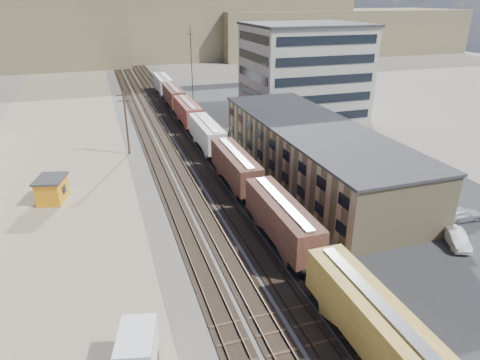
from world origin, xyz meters
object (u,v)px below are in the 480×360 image
object	(u,v)px
parked_car_silver	(461,215)
parked_car_blue	(301,112)
parked_car_white	(456,238)
freight_train	(220,148)
utility_pole_north	(126,122)
maintenance_shed	(52,189)

from	to	relation	value
parked_car_silver	parked_car_blue	xyz separation A→B (m)	(2.93, 46.96, 0.08)
parked_car_white	parked_car_silver	distance (m)	5.99
freight_train	parked_car_silver	size ratio (longest dim) A/B	24.26
freight_train	parked_car_white	world-z (taller)	freight_train
parked_car_white	utility_pole_north	bearing A→B (deg)	149.90
utility_pole_north	parked_car_blue	distance (m)	38.72
utility_pole_north	parked_car_silver	size ratio (longest dim) A/B	2.03
utility_pole_north	maintenance_shed	xyz separation A→B (m)	(-10.37, -14.55, -3.73)
maintenance_shed	parked_car_blue	bearing A→B (deg)	30.32
freight_train	parked_car_white	distance (m)	33.21
parked_car_silver	maintenance_shed	bearing A→B (deg)	68.22
freight_train	maintenance_shed	bearing A→B (deg)	-167.43
utility_pole_north	parked_car_white	world-z (taller)	utility_pole_north
maintenance_shed	parked_car_white	xyz separation A→B (m)	(39.24, -23.65, -0.81)
utility_pole_north	maintenance_shed	size ratio (longest dim) A/B	2.06
freight_train	parked_car_white	xyz separation A→B (m)	(16.57, -28.71, -2.03)
freight_train	utility_pole_north	size ratio (longest dim) A/B	11.97
freight_train	parked_car_white	bearing A→B (deg)	-60.01
utility_pole_north	parked_car_blue	world-z (taller)	utility_pole_north
utility_pole_north	maintenance_shed	distance (m)	18.26
maintenance_shed	parked_car_white	bearing A→B (deg)	-31.08
utility_pole_north	parked_car_silver	world-z (taller)	utility_pole_north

